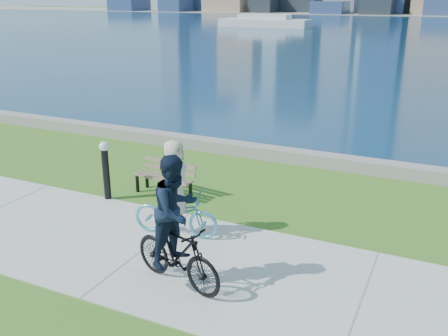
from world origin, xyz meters
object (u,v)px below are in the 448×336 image
(cyclist_woman, at_px, (175,201))
(park_bench, at_px, (165,175))
(cyclist_man, at_px, (176,233))
(bollard_lamp, at_px, (106,167))

(cyclist_woman, bearing_deg, park_bench, 28.02)
(park_bench, bearing_deg, cyclist_man, -47.81)
(park_bench, distance_m, cyclist_man, 4.05)
(cyclist_woman, distance_m, cyclist_man, 1.82)
(bollard_lamp, bearing_deg, cyclist_woman, -21.44)
(bollard_lamp, height_order, cyclist_man, cyclist_man)
(bollard_lamp, xyz_separation_m, cyclist_woman, (2.39, -0.94, -0.06))
(cyclist_woman, relative_size, cyclist_man, 0.87)
(park_bench, xyz_separation_m, cyclist_woman, (1.33, -1.78, 0.26))
(bollard_lamp, relative_size, cyclist_man, 0.63)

